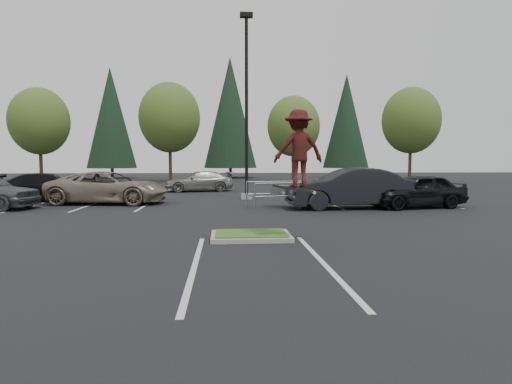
{
  "coord_description": "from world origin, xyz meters",
  "views": [
    {
      "loc": [
        -0.72,
        -11.75,
        2.18
      ],
      "look_at": [
        0.25,
        1.5,
        1.18
      ],
      "focal_mm": 30.0,
      "sensor_mm": 36.0,
      "label": 1
    }
  ],
  "objects": [
    {
      "name": "car_r_charc",
      "position": [
        4.83,
        7.0,
        0.91
      ],
      "size": [
        5.57,
        2.09,
        1.82
      ],
      "primitive_type": "imported",
      "rotation": [
        0.0,
        0.0,
        4.74
      ],
      "color": "black",
      "rests_on": "ground"
    },
    {
      "name": "grass_median",
      "position": [
        0.0,
        0.0,
        0.08
      ],
      "size": [
        2.2,
        1.6,
        0.16
      ],
      "color": "#9E9A93",
      "rests_on": "ground"
    },
    {
      "name": "ground",
      "position": [
        0.0,
        0.0,
        0.0
      ],
      "size": [
        120.0,
        120.0,
        0.0
      ],
      "primitive_type": "plane",
      "color": "black",
      "rests_on": "ground"
    },
    {
      "name": "stall_lines",
      "position": [
        -1.35,
        6.02,
        0.0
      ],
      "size": [
        22.62,
        17.6,
        0.01
      ],
      "color": "silver",
      "rests_on": "ground"
    },
    {
      "name": "car_far_silver",
      "position": [
        -2.45,
        18.0,
        0.69
      ],
      "size": [
        5.05,
        2.83,
        1.38
      ],
      "primitive_type": "imported",
      "rotation": [
        0.0,
        0.0,
        4.91
      ],
      "color": "gray",
      "rests_on": "ground"
    },
    {
      "name": "skateboarder",
      "position": [
        1.2,
        -0.68,
        2.46
      ],
      "size": [
        1.4,
        0.94,
        2.21
      ],
      "rotation": [
        0.0,
        0.0,
        3.29
      ],
      "color": "black",
      "rests_on": "ground"
    },
    {
      "name": "conif_b",
      "position": [
        0.0,
        40.5,
        7.85
      ],
      "size": [
        6.38,
        6.38,
        14.5
      ],
      "color": "#38281C",
      "rests_on": "ground"
    },
    {
      "name": "decid_c",
      "position": [
        5.99,
        29.83,
        5.25
      ],
      "size": [
        5.12,
        5.12,
        8.38
      ],
      "color": "#38281C",
      "rests_on": "ground"
    },
    {
      "name": "cart_corral",
      "position": [
        2.03,
        7.73,
        0.76
      ],
      "size": [
        4.46,
        2.29,
        1.21
      ],
      "rotation": [
        0.0,
        0.0,
        0.19
      ],
      "color": "gray",
      "rests_on": "ground"
    },
    {
      "name": "decid_d",
      "position": [
        17.99,
        30.33,
        5.91
      ],
      "size": [
        5.76,
        5.76,
        9.43
      ],
      "color": "#38281C",
      "rests_on": "ground"
    },
    {
      "name": "car_r_black",
      "position": [
        8.0,
        7.0,
        0.77
      ],
      "size": [
        4.8,
        2.65,
        1.55
      ],
      "primitive_type": "imported",
      "rotation": [
        0.0,
        0.0,
        4.9
      ],
      "color": "black",
      "rests_on": "ground"
    },
    {
      "name": "car_l_tan",
      "position": [
        -6.5,
        9.95,
        0.8
      ],
      "size": [
        6.03,
        3.31,
        1.6
      ],
      "primitive_type": "imported",
      "rotation": [
        0.0,
        0.0,
        1.45
      ],
      "color": "gray",
      "rests_on": "ground"
    },
    {
      "name": "conif_c",
      "position": [
        14.0,
        39.5,
        6.85
      ],
      "size": [
        5.5,
        5.5,
        12.5
      ],
      "color": "#38281C",
      "rests_on": "ground"
    },
    {
      "name": "conif_a",
      "position": [
        -14.0,
        40.0,
        7.1
      ],
      "size": [
        5.72,
        5.72,
        13.0
      ],
      "color": "#38281C",
      "rests_on": "ground"
    },
    {
      "name": "decid_b",
      "position": [
        -6.01,
        30.53,
        6.04
      ],
      "size": [
        5.89,
        5.89,
        9.64
      ],
      "color": "#38281C",
      "rests_on": "ground"
    },
    {
      "name": "light_pole",
      "position": [
        0.5,
        12.0,
        4.56
      ],
      "size": [
        0.7,
        0.6,
        10.12
      ],
      "color": "#9E9A93",
      "rests_on": "ground"
    },
    {
      "name": "decid_a",
      "position": [
        -18.01,
        30.03,
        5.58
      ],
      "size": [
        5.44,
        5.44,
        8.91
      ],
      "color": "#38281C",
      "rests_on": "ground"
    },
    {
      "name": "car_l_black",
      "position": [
        -10.0,
        11.5,
        0.74
      ],
      "size": [
        5.45,
        3.14,
        1.49
      ],
      "primitive_type": "imported",
      "rotation": [
        0.0,
        0.0,
        1.79
      ],
      "color": "black",
      "rests_on": "ground"
    }
  ]
}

